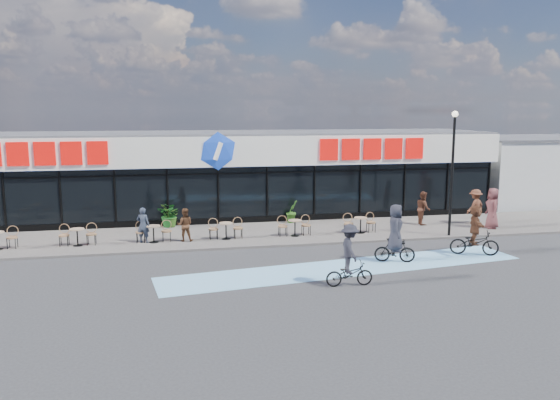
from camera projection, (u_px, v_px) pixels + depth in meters
name	position (u px, v px, depth m)	size (l,w,h in m)	color
ground	(235.00, 263.00, 20.92)	(120.00, 120.00, 0.00)	#28282B
sidewalk	(224.00, 235.00, 25.27)	(44.00, 5.00, 0.10)	#5E5853
bike_lane	(347.00, 268.00, 20.24)	(14.00, 2.20, 0.01)	#6DA6CE
building	(214.00, 173.00, 30.15)	(30.60, 6.57, 4.75)	black
neighbour_building	(531.00, 169.00, 35.18)	(9.20, 7.20, 4.11)	beige
lamp_post	(453.00, 163.00, 24.55)	(0.28, 0.28, 5.66)	black
bistro_set_2	(78.00, 235.00, 23.15)	(1.54, 0.62, 0.90)	#A18367
bistro_set_3	(154.00, 232.00, 23.76)	(1.54, 0.62, 0.90)	#A18367
bistro_set_4	(226.00, 229.00, 24.36)	(1.54, 0.62, 0.90)	#A18367
bistro_set_5	(294.00, 226.00, 24.97)	(1.54, 0.62, 0.90)	#A18367
bistro_set_6	(360.00, 223.00, 25.58)	(1.54, 0.62, 0.90)	#A18367
potted_plant_left	(171.00, 216.00, 26.77)	(1.03, 0.89, 1.14)	#274B15
potted_plant_mid	(170.00, 215.00, 26.80)	(1.09, 0.95, 1.21)	#17521A
potted_plant_right	(292.00, 211.00, 27.90)	(0.63, 0.51, 1.15)	#2E5C1A
patron_left	(143.00, 225.00, 23.56)	(0.57, 0.37, 1.55)	#272F3D
patron_right	(185.00, 225.00, 23.86)	(0.71, 0.55, 1.46)	#442918
pedestrian_a	(493.00, 208.00, 26.43)	(0.97, 0.63, 1.98)	#542B2D
pedestrian_b	(423.00, 208.00, 27.36)	(0.82, 0.64, 1.68)	#402217
pedestrian_c	(475.00, 207.00, 27.48)	(1.14, 0.66, 1.77)	#512C1D
cyclist_a	(395.00, 237.00, 20.83)	(1.60, 1.02, 2.26)	black
cyclist_b	(475.00, 234.00, 21.92)	(2.01, 1.57, 2.06)	black
cyclist_c	(350.00, 259.00, 17.98)	(1.61, 1.08, 2.10)	black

